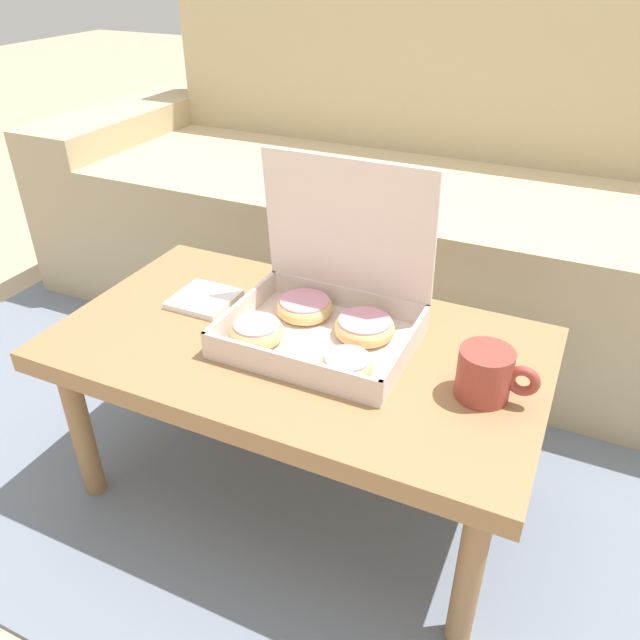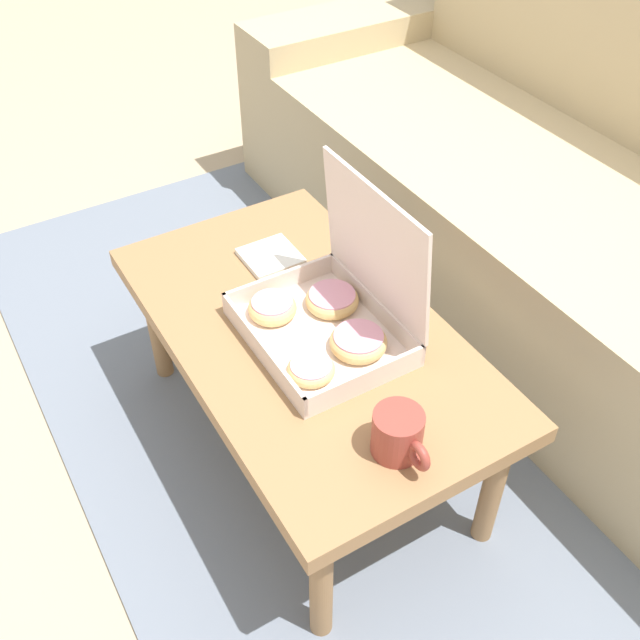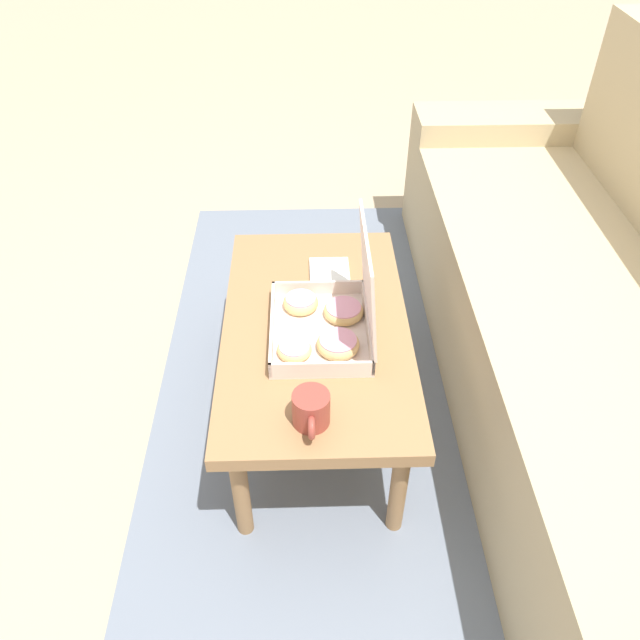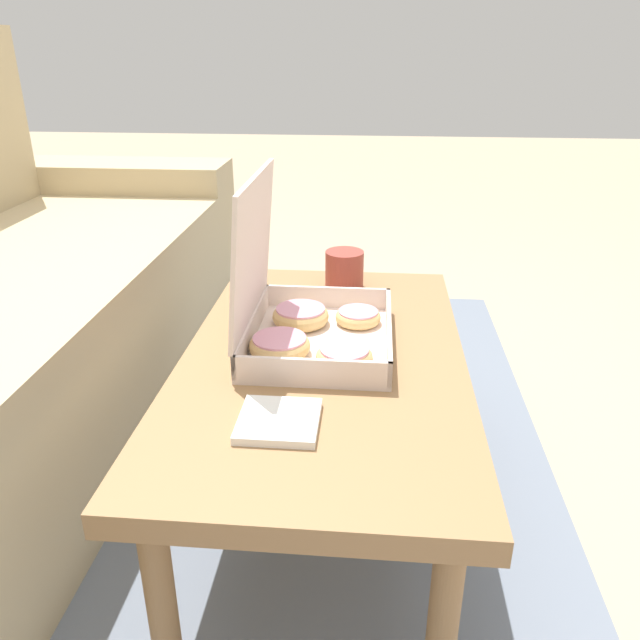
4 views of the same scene
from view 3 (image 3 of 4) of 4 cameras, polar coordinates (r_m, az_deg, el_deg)
ground_plane at (r=2.03m, az=1.91°, el=-8.61°), size 12.00×12.00×0.00m
area_rug at (r=2.06m, az=10.35°, el=-8.20°), size 2.51×1.80×0.01m
couch at (r=2.01m, az=25.72°, el=-1.29°), size 2.39×0.81×0.97m
coffee_table at (r=1.78m, az=-0.38°, el=-1.42°), size 0.92×0.52×0.39m
pastry_box at (r=1.69m, az=0.95°, el=0.21°), size 0.34×0.27×0.32m
coffee_mug at (r=1.47m, az=-0.82°, el=-8.22°), size 0.13×0.09×0.09m
napkin_stack at (r=1.94m, az=0.86°, el=4.55°), size 0.12×0.12×0.01m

